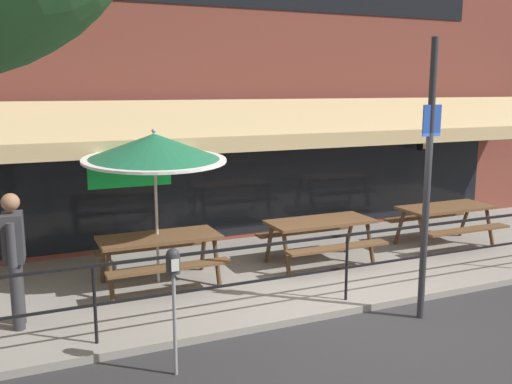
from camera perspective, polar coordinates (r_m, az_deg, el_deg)
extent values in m
plane|color=#2D2D30|center=(8.14, 10.10, -11.91)|extent=(120.00, 120.00, 0.00)
cube|color=gray|center=(9.74, 3.49, -7.67)|extent=(15.00, 4.00, 0.10)
cube|color=brown|center=(11.32, -1.67, 13.26)|extent=(15.00, 0.50, 7.26)
cube|color=black|center=(11.19, -1.11, 1.58)|extent=(12.00, 0.02, 2.30)
cube|color=#19D84C|center=(10.48, -12.50, 2.38)|extent=(1.50, 0.02, 0.70)
cube|color=tan|center=(10.58, 0.01, 7.33)|extent=(13.80, 0.92, 0.70)
cube|color=tan|center=(10.15, 1.18, 4.93)|extent=(13.80, 0.08, 0.28)
cube|color=black|center=(13.16, 15.99, 5.49)|extent=(0.04, 0.28, 0.04)
cube|color=black|center=(13.07, 16.35, 4.65)|extent=(0.18, 0.18, 0.28)
cube|color=beige|center=(13.07, 16.35, 4.65)|extent=(0.13, 0.19, 0.20)
cylinder|color=black|center=(7.02, -15.81, -10.82)|extent=(0.04, 0.04, 0.95)
cylinder|color=black|center=(8.18, 9.05, -7.48)|extent=(0.04, 0.04, 0.95)
cube|color=black|center=(8.05, 9.14, -4.26)|extent=(13.80, 0.04, 0.04)
cube|color=black|center=(8.18, 9.05, -7.48)|extent=(13.80, 0.03, 0.03)
cube|color=brown|center=(8.74, -9.65, -4.52)|extent=(1.80, 0.80, 0.05)
cube|color=brown|center=(8.29, -8.58, -7.49)|extent=(1.80, 0.26, 0.04)
cube|color=brown|center=(9.36, -10.48, -5.44)|extent=(1.80, 0.26, 0.04)
cylinder|color=#48311E|center=(8.77, -3.95, -6.85)|extent=(0.07, 0.30, 0.73)
cylinder|color=#48311E|center=(9.35, -5.29, -5.78)|extent=(0.07, 0.30, 0.73)
cylinder|color=#48311E|center=(8.39, -14.37, -7.97)|extent=(0.07, 0.30, 0.73)
cylinder|color=#48311E|center=(9.00, -15.06, -6.76)|extent=(0.07, 0.30, 0.73)
cube|color=brown|center=(9.69, 6.45, -2.96)|extent=(1.80, 0.80, 0.05)
cube|color=brown|center=(9.28, 8.22, -5.51)|extent=(1.80, 0.26, 0.04)
cube|color=brown|center=(10.25, 4.78, -3.91)|extent=(1.80, 0.26, 0.04)
cylinder|color=#48311E|center=(9.94, 11.34, -4.95)|extent=(0.07, 0.30, 0.73)
cylinder|color=#48311E|center=(10.45, 9.33, -4.13)|extent=(0.07, 0.30, 0.73)
cylinder|color=#48311E|center=(9.14, 3.05, -6.12)|extent=(0.07, 0.30, 0.73)
cylinder|color=#48311E|center=(9.69, 1.34, -5.15)|extent=(0.07, 0.30, 0.73)
cube|color=brown|center=(11.33, 18.46, -1.48)|extent=(1.80, 0.80, 0.05)
cube|color=brown|center=(10.98, 20.40, -3.56)|extent=(1.80, 0.26, 0.04)
cube|color=brown|center=(11.81, 16.50, -2.38)|extent=(1.80, 0.26, 0.04)
cylinder|color=#48311E|center=(11.74, 22.30, -3.17)|extent=(0.07, 0.30, 0.73)
cylinder|color=#48311E|center=(12.17, 20.15, -2.56)|extent=(0.07, 0.30, 0.73)
cylinder|color=#48311E|center=(10.66, 16.30, -4.13)|extent=(0.07, 0.30, 0.73)
cylinder|color=#48311E|center=(11.14, 14.19, -3.40)|extent=(0.07, 0.30, 0.73)
cylinder|color=#B7B2A8|center=(8.76, -9.93, -1.73)|extent=(0.04, 0.04, 2.30)
cone|color=#1E6B47|center=(8.62, -10.13, 4.46)|extent=(2.10, 2.12, 0.51)
cylinder|color=white|center=(8.64, -10.09, 3.20)|extent=(2.14, 2.14, 0.15)
sphere|color=#B7B2A8|center=(8.60, -10.18, 6.05)|extent=(0.07, 0.07, 0.07)
cylinder|color=#333338|center=(7.74, -22.79, -9.61)|extent=(0.15, 0.15, 0.86)
cylinder|color=#333338|center=(7.93, -22.69, -9.13)|extent=(0.15, 0.15, 0.86)
cube|color=#38383D|center=(7.62, -23.13, -4.18)|extent=(0.28, 0.42, 0.60)
cylinder|color=#38383D|center=(7.38, -23.26, -4.90)|extent=(0.10, 0.10, 0.54)
cylinder|color=#38383D|center=(7.88, -22.97, -3.94)|extent=(0.10, 0.10, 0.54)
sphere|color=#9E7051|center=(7.53, -23.36, -0.94)|extent=(0.22, 0.22, 0.22)
cylinder|color=gray|center=(6.31, -8.13, -12.99)|extent=(0.04, 0.04, 1.15)
cylinder|color=#2D2D33|center=(6.08, -8.29, -7.14)|extent=(0.15, 0.15, 0.20)
sphere|color=#2D2D33|center=(6.05, -8.32, -6.24)|extent=(0.14, 0.14, 0.14)
cube|color=silver|center=(6.00, -8.09, -7.27)|extent=(0.08, 0.01, 0.13)
cylinder|color=#2D2D33|center=(7.71, 16.76, 0.83)|extent=(0.09, 0.09, 3.69)
cube|color=blue|center=(7.61, 17.18, 6.84)|extent=(0.28, 0.02, 0.40)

